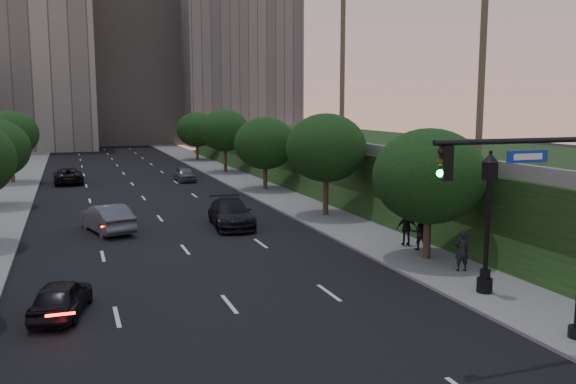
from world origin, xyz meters
name	(u,v)px	position (x,y,z in m)	size (l,w,h in m)	color
ground	(272,358)	(0.00, 0.00, 0.00)	(160.00, 160.00, 0.00)	black
road_surface	(147,202)	(0.00, 30.00, 0.01)	(16.00, 140.00, 0.02)	black
sidewalk_right	(276,194)	(10.25, 30.00, 0.07)	(4.50, 140.00, 0.15)	slate
embankment	(417,168)	(22.00, 28.00, 2.00)	(18.00, 90.00, 4.00)	black
parapet_wall	(323,142)	(13.50, 28.00, 4.35)	(0.35, 90.00, 0.70)	slate
office_block_left	(6,48)	(-14.00, 92.00, 16.00)	(26.00, 20.00, 32.00)	gray
office_block_mid	(130,73)	(6.00, 102.00, 13.00)	(22.00, 18.00, 26.00)	gray
office_block_right	(232,45)	(24.00, 96.00, 18.00)	(20.00, 22.00, 36.00)	slate
tree_right_a	(429,176)	(10.30, 8.00, 4.02)	(5.20, 5.20, 6.24)	#38281C
tree_right_b	(326,148)	(10.30, 20.00, 4.52)	(5.20, 5.20, 6.74)	#38281C
tree_right_c	(265,143)	(10.30, 33.00, 4.02)	(5.20, 5.20, 6.24)	#38281C
tree_right_d	(225,131)	(10.30, 47.00, 4.52)	(5.20, 5.20, 6.74)	#38281C
tree_right_e	(197,130)	(10.30, 62.00, 4.02)	(5.20, 5.20, 6.24)	#38281C
tree_left_d	(10,134)	(-10.30, 45.00, 4.58)	(5.00, 5.00, 6.71)	#38281C
traffic_signal_mast	(556,229)	(8.19, -2.10, 3.67)	(5.68, 0.56, 7.00)	black
street_lamp	(487,229)	(9.51, 2.71, 2.63)	(0.64, 0.64, 5.62)	black
sedan_near_left	(61,298)	(-5.79, 5.85, 0.65)	(1.55, 3.84, 1.31)	black
sedan_mid_left	(107,218)	(-3.43, 19.84, 0.82)	(1.73, 4.97, 1.64)	#505256
sedan_far_left	(68,176)	(-5.52, 43.30, 0.74)	(2.47, 5.36, 1.49)	black
sedan_near_right	(231,214)	(3.67, 18.93, 0.81)	(2.27, 5.57, 1.62)	black
sedan_far_right	(185,174)	(4.93, 41.43, 0.70)	(1.65, 4.10, 1.40)	#53565A
pedestrian_a	(462,251)	(10.48, 5.56, 1.05)	(0.66, 0.43, 1.81)	black
pedestrian_b	(419,232)	(10.86, 9.57, 1.02)	(0.85, 0.66, 1.74)	black
pedestrian_c	(407,228)	(10.74, 10.58, 1.04)	(1.05, 0.44, 1.79)	black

